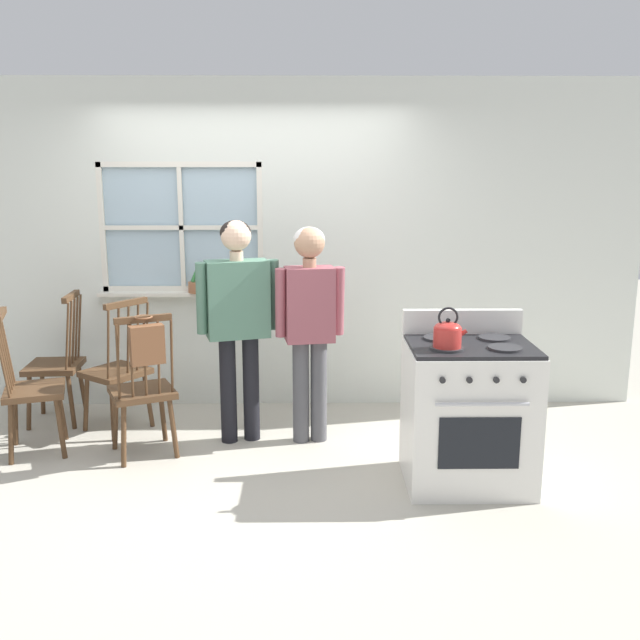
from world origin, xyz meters
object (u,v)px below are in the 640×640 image
at_px(chair_center_cluster, 31,390).
at_px(kettle, 448,333).
at_px(chair_near_stove, 57,365).
at_px(handbag, 147,344).
at_px(potted_plant, 198,285).
at_px(chair_near_wall, 118,372).
at_px(person_elderly_left, 238,308).
at_px(chair_by_window, 143,392).
at_px(person_teen_center, 310,313).
at_px(stove, 468,412).

relative_size(chair_center_cluster, kettle, 4.21).
bearing_deg(chair_near_stove, handbag, 42.69).
bearing_deg(chair_center_cluster, potted_plant, -64.18).
xyz_separation_m(chair_near_wall, chair_center_cluster, (-0.49, -0.44, 0.00)).
bearing_deg(potted_plant, person_elderly_left, -62.53).
xyz_separation_m(chair_by_window, kettle, (2.00, -0.60, 0.56)).
distance_m(chair_by_window, kettle, 2.16).
height_order(person_elderly_left, handbag, person_elderly_left).
bearing_deg(kettle, chair_near_stove, 155.67).
relative_size(kettle, handbag, 0.80).
xyz_separation_m(person_teen_center, stove, (1.01, -0.72, -0.50)).
distance_m(stove, kettle, 0.59).
relative_size(chair_by_window, chair_center_cluster, 1.00).
bearing_deg(person_teen_center, kettle, -54.20).
distance_m(chair_near_wall, handbag, 0.91).
bearing_deg(kettle, stove, 36.71).
relative_size(person_teen_center, stove, 1.47).
bearing_deg(handbag, chair_near_stove, 136.06).
bearing_deg(chair_center_cluster, chair_near_stove, -14.20).
bearing_deg(person_teen_center, chair_near_wall, 161.87).
xyz_separation_m(chair_near_wall, kettle, (2.31, -1.09, 0.56)).
height_order(chair_by_window, chair_center_cluster, same).
xyz_separation_m(chair_center_cluster, person_teen_center, (1.97, 0.19, 0.51)).
xyz_separation_m(chair_near_stove, kettle, (2.84, -1.28, 0.56)).
distance_m(chair_near_wall, kettle, 2.62).
height_order(chair_near_wall, kettle, kettle).
bearing_deg(handbag, kettle, -11.41).
height_order(kettle, handbag, kettle).
xyz_separation_m(person_elderly_left, kettle, (1.35, -0.86, 0.01)).
distance_m(person_elderly_left, potted_plant, 0.87).
xyz_separation_m(chair_center_cluster, person_elderly_left, (1.45, 0.21, 0.55)).
bearing_deg(chair_near_wall, handbag, 66.57).
relative_size(chair_near_stove, stove, 0.96).
bearing_deg(chair_by_window, person_teen_center, 167.57).
bearing_deg(chair_near_wall, chair_near_stove, -72.93).
bearing_deg(stove, chair_center_cluster, 170.03).
bearing_deg(kettle, person_teen_center, 134.53).
distance_m(chair_center_cluster, handbag, 1.02).
bearing_deg(chair_by_window, person_elderly_left, 177.76).
xyz_separation_m(chair_center_cluster, stove, (2.98, -0.52, 0.01)).
xyz_separation_m(person_elderly_left, potted_plant, (-0.40, 0.77, 0.04)).
distance_m(chair_near_stove, person_teen_center, 2.11).
xyz_separation_m(chair_near_wall, person_teen_center, (1.47, -0.24, 0.51)).
distance_m(chair_center_cluster, potted_plant, 1.55).
bearing_deg(chair_by_window, kettle, 138.77).
xyz_separation_m(chair_by_window, chair_near_wall, (-0.31, 0.50, 0.00)).
bearing_deg(stove, chair_near_wall, 158.85).
relative_size(chair_by_window, chair_near_stove, 1.00).
distance_m(chair_near_wall, chair_near_stove, 0.56).
bearing_deg(person_teen_center, chair_near_stove, 159.04).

